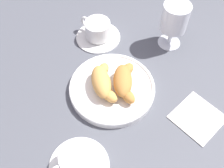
% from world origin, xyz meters
% --- Properties ---
extents(ground_plane, '(2.20, 2.20, 0.00)m').
position_xyz_m(ground_plane, '(0.00, 0.00, 0.00)').
color(ground_plane, '#4C4F56').
extents(pastry_plate, '(0.23, 0.23, 0.02)m').
position_xyz_m(pastry_plate, '(-0.03, -0.01, 0.01)').
color(pastry_plate, white).
rests_on(pastry_plate, ground_plane).
extents(croissant_large, '(0.13, 0.08, 0.04)m').
position_xyz_m(croissant_large, '(-0.04, -0.03, 0.04)').
color(croissant_large, '#D6994C').
rests_on(croissant_large, pastry_plate).
extents(croissant_small, '(0.12, 0.10, 0.04)m').
position_xyz_m(croissant_small, '(-0.01, 0.02, 0.04)').
color(croissant_small, '#BC7A38').
rests_on(croissant_small, pastry_plate).
extents(coffee_cup_near, '(0.14, 0.14, 0.06)m').
position_xyz_m(coffee_cup_near, '(0.13, -0.16, 0.03)').
color(coffee_cup_near, white).
rests_on(coffee_cup_near, ground_plane).
extents(coffee_cup_far, '(0.14, 0.14, 0.06)m').
position_xyz_m(coffee_cup_far, '(-0.22, 0.04, 0.03)').
color(coffee_cup_far, white).
rests_on(coffee_cup_far, ground_plane).
extents(juice_glass_left, '(0.08, 0.08, 0.14)m').
position_xyz_m(juice_glass_left, '(-0.11, 0.22, 0.09)').
color(juice_glass_left, white).
rests_on(juice_glass_left, ground_plane).
extents(folded_napkin, '(0.14, 0.14, 0.01)m').
position_xyz_m(folded_napkin, '(0.14, 0.15, 0.00)').
color(folded_napkin, silver).
rests_on(folded_napkin, ground_plane).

